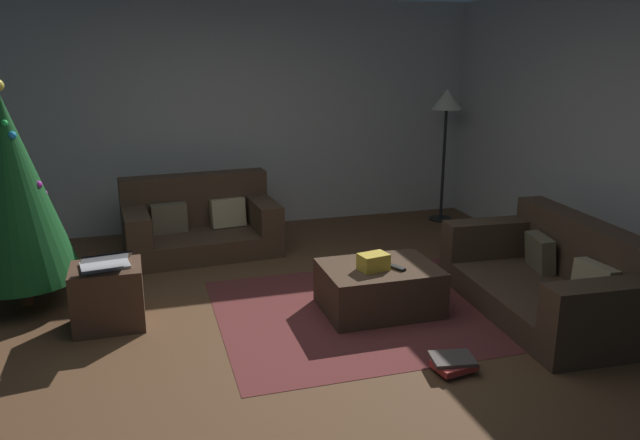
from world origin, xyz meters
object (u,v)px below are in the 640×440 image
at_px(couch_right, 557,279).
at_px(tv_remote, 397,268).
at_px(couch_left, 200,224).
at_px(side_table, 108,296).
at_px(gift_box, 373,262).
at_px(corner_lamp, 446,109).
at_px(christmas_tree, 11,188).
at_px(ottoman, 379,288).
at_px(laptop, 105,262).
at_px(book_stack, 454,364).

relative_size(couch_right, tv_remote, 11.71).
height_order(couch_left, side_table, couch_left).
distance_m(gift_box, corner_lamp, 3.13).
bearing_deg(tv_remote, side_table, 145.06).
distance_m(gift_box, tv_remote, 0.20).
bearing_deg(tv_remote, christmas_tree, 136.02).
distance_m(christmas_tree, corner_lamp, 4.75).
relative_size(gift_box, side_table, 0.43).
relative_size(ottoman, tv_remote, 5.71).
bearing_deg(tv_remote, ottoman, 113.75).
bearing_deg(ottoman, couch_left, 122.20).
distance_m(couch_left, laptop, 1.93).
bearing_deg(christmas_tree, book_stack, -34.77).
bearing_deg(couch_left, book_stack, 109.75).
xyz_separation_m(couch_left, tv_remote, (1.34, -2.05, 0.10)).
height_order(tv_remote, corner_lamp, corner_lamp).
bearing_deg(ottoman, book_stack, -84.37).
height_order(gift_box, christmas_tree, christmas_tree).
height_order(ottoman, corner_lamp, corner_lamp).
height_order(gift_box, laptop, laptop).
bearing_deg(couch_right, gift_box, 79.15).
height_order(christmas_tree, book_stack, christmas_tree).
bearing_deg(christmas_tree, side_table, -42.14).
bearing_deg(ottoman, corner_lamp, 52.87).
bearing_deg(gift_box, couch_left, 119.79).
relative_size(couch_right, gift_box, 8.35).
height_order(side_table, book_stack, side_table).
bearing_deg(side_table, tv_remote, -10.54).
relative_size(book_stack, corner_lamp, 0.20).
height_order(christmas_tree, side_table, christmas_tree).
bearing_deg(ottoman, christmas_tree, 161.47).
bearing_deg(ottoman, laptop, 173.17).
xyz_separation_m(gift_box, book_stack, (0.18, -1.01, -0.39)).
xyz_separation_m(tv_remote, christmas_tree, (-2.88, 1.03, 0.61)).
relative_size(couch_left, book_stack, 5.10).
bearing_deg(book_stack, corner_lamp, 64.07).
height_order(couch_left, couch_right, couch_left).
bearing_deg(ottoman, side_table, 171.45).
relative_size(ottoman, laptop, 2.01).
bearing_deg(couch_left, ottoman, 118.10).
distance_m(ottoman, corner_lamp, 3.13).
bearing_deg(book_stack, side_table, 147.83).
bearing_deg(couch_right, christmas_tree, 75.17).
height_order(christmas_tree, laptop, christmas_tree).
bearing_deg(couch_right, ottoman, 76.07).
height_order(laptop, book_stack, laptop).
distance_m(tv_remote, corner_lamp, 3.07).
relative_size(tv_remote, christmas_tree, 0.09).
distance_m(ottoman, tv_remote, 0.25).
bearing_deg(side_table, couch_right, -12.03).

